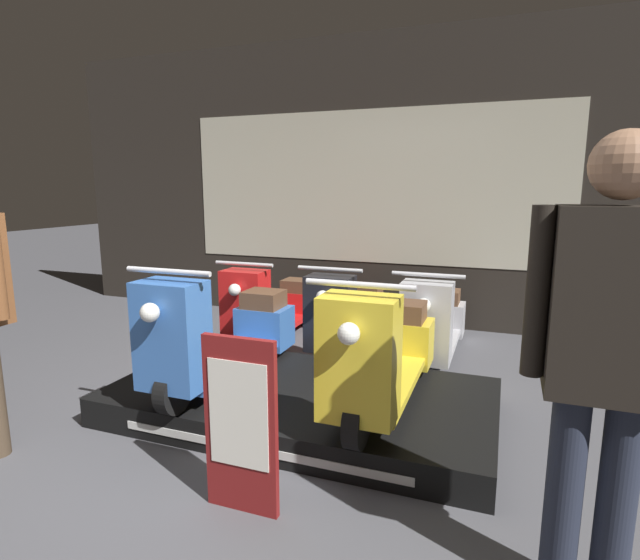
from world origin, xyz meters
The scene contains 10 objects.
ground_plane centered at (0.00, 0.00, 0.00)m, with size 30.00×30.00×0.00m, color #4C4C51.
shop_wall_back centered at (0.00, 3.54, 1.60)m, with size 7.89×0.09×3.20m.
display_platform centered at (0.25, 0.92, 0.10)m, with size 2.57×1.35×0.20m.
scooter_display_left centered at (-0.33, 0.86, 0.53)m, with size 0.57×1.61×0.89m.
scooter_display_right centered at (0.83, 0.86, 0.53)m, with size 0.57×1.61×0.89m.
scooter_backrow_0 centered at (-0.69, 2.40, 0.34)m, with size 0.57×1.61×0.89m.
scooter_backrow_1 centered at (0.13, 2.40, 0.34)m, with size 0.57×1.61×0.89m.
scooter_backrow_2 centered at (0.95, 2.40, 0.34)m, with size 0.57×1.61×0.89m.
person_right_browsing centered at (1.85, -0.18, 1.01)m, with size 0.54×0.23×1.74m.
price_sign_board centered at (0.38, -0.13, 0.44)m, with size 0.38×0.04×0.88m.
Camera 1 is at (1.50, -2.05, 1.56)m, focal length 28.00 mm.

